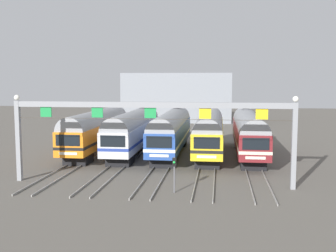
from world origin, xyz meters
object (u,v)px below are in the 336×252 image
object	(u,v)px
commuter_train_orange	(97,129)
yard_signal_mast	(174,168)
commuter_train_silver	(134,129)
commuter_train_maroon	(249,131)
commuter_train_yellow	(209,131)
commuter_train_blue	(171,130)
catenary_gantry	(150,118)

from	to	relation	value
commuter_train_orange	yard_signal_mast	distance (m)	18.83
commuter_train_silver	commuter_train_maroon	world-z (taller)	same
commuter_train_yellow	yard_signal_mast	distance (m)	15.77
commuter_train_orange	commuter_train_silver	bearing A→B (deg)	0.06
commuter_train_yellow	commuter_train_maroon	world-z (taller)	commuter_train_maroon
commuter_train_blue	yard_signal_mast	distance (m)	15.77
commuter_train_orange	commuter_train_blue	size ratio (longest dim) A/B	1.00
commuter_train_orange	yard_signal_mast	world-z (taller)	commuter_train_orange
commuter_train_orange	yard_signal_mast	xyz separation A→B (m)	(10.50, -15.60, -0.85)
commuter_train_maroon	yard_signal_mast	distance (m)	16.85
commuter_train_maroon	catenary_gantry	xyz separation A→B (m)	(-8.40, -13.50, 2.57)
commuter_train_silver	commuter_train_maroon	size ratio (longest dim) A/B	1.00
commuter_train_blue	commuter_train_orange	bearing A→B (deg)	-179.97
yard_signal_mast	catenary_gantry	bearing A→B (deg)	134.86
commuter_train_orange	commuter_train_maroon	distance (m)	16.80
commuter_train_silver	commuter_train_blue	bearing A→B (deg)	0.00
commuter_train_orange	commuter_train_silver	distance (m)	4.20
commuter_train_yellow	commuter_train_blue	bearing A→B (deg)	179.94
commuter_train_blue	catenary_gantry	world-z (taller)	catenary_gantry
commuter_train_orange	commuter_train_yellow	world-z (taller)	same
commuter_train_blue	commuter_train_maroon	bearing A→B (deg)	0.00
commuter_train_orange	catenary_gantry	distance (m)	16.10
commuter_train_silver	catenary_gantry	distance (m)	14.37
catenary_gantry	yard_signal_mast	size ratio (longest dim) A/B	8.42
commuter_train_blue	commuter_train_yellow	xyz separation A→B (m)	(4.20, -0.00, -0.00)
commuter_train_silver	commuter_train_maroon	distance (m)	12.60
commuter_train_yellow	commuter_train_maroon	xyz separation A→B (m)	(4.20, 0.00, 0.00)
commuter_train_orange	catenary_gantry	bearing A→B (deg)	-58.10
commuter_train_silver	commuter_train_yellow	size ratio (longest dim) A/B	1.00
commuter_train_orange	commuter_train_blue	distance (m)	8.40
commuter_train_maroon	catenary_gantry	bearing A→B (deg)	-121.89
commuter_train_orange	commuter_train_yellow	size ratio (longest dim) A/B	1.00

